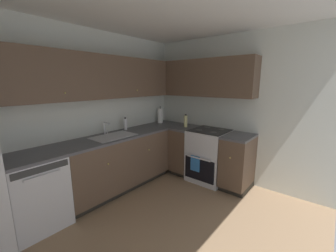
# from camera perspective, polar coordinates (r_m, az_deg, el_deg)

# --- Properties ---
(ground_plane) EXTENTS (3.88, 3.09, 0.02)m
(ground_plane) POSITION_cam_1_polar(r_m,az_deg,el_deg) (2.67, -2.97, -28.13)
(ground_plane) COLOR #937556
(wall_back) EXTENTS (3.98, 0.05, 2.48)m
(wall_back) POSITION_cam_1_polar(r_m,az_deg,el_deg) (3.36, -23.45, 2.87)
(wall_back) COLOR silver
(wall_back) RESTS_ON ground_plane
(wall_right) EXTENTS (0.05, 3.19, 2.48)m
(wall_right) POSITION_cam_1_polar(r_m,az_deg,el_deg) (3.77, 17.43, 4.17)
(wall_right) COLOR silver
(wall_right) RESTS_ON ground_plane
(dishwasher) EXTENTS (0.60, 0.63, 0.86)m
(dishwasher) POSITION_cam_1_polar(r_m,az_deg,el_deg) (3.03, -32.46, -15.10)
(dishwasher) COLOR silver
(dishwasher) RESTS_ON ground_plane
(lower_cabinets_back) EXTENTS (1.79, 0.62, 0.86)m
(lower_cabinets_back) POSITION_cam_1_polar(r_m,az_deg,el_deg) (3.52, -13.44, -9.73)
(lower_cabinets_back) COLOR brown
(lower_cabinets_back) RESTS_ON ground_plane
(countertop_back) EXTENTS (3.00, 0.60, 0.03)m
(countertop_back) POSITION_cam_1_polar(r_m,az_deg,el_deg) (3.38, -13.80, -2.74)
(countertop_back) COLOR #4C4C51
(countertop_back) RESTS_ON lower_cabinets_back
(lower_cabinets_right) EXTENTS (0.62, 1.40, 0.86)m
(lower_cabinets_right) POSITION_cam_1_polar(r_m,az_deg,el_deg) (3.76, 11.51, -8.22)
(lower_cabinets_right) COLOR brown
(lower_cabinets_right) RESTS_ON ground_plane
(countertop_right) EXTENTS (0.60, 1.40, 0.03)m
(countertop_right) POSITION_cam_1_polar(r_m,az_deg,el_deg) (3.63, 11.77, -1.64)
(countertop_right) COLOR #4C4C51
(countertop_right) RESTS_ON lower_cabinets_right
(oven_range) EXTENTS (0.68, 0.62, 1.05)m
(oven_range) POSITION_cam_1_polar(r_m,az_deg,el_deg) (3.78, 11.12, -7.74)
(oven_range) COLOR silver
(oven_range) RESTS_ON ground_plane
(upper_cabinets_back) EXTENTS (2.68, 0.34, 0.63)m
(upper_cabinets_back) POSITION_cam_1_polar(r_m,az_deg,el_deg) (3.30, -18.35, 12.53)
(upper_cabinets_back) COLOR brown
(upper_cabinets_right) EXTENTS (0.32, 1.95, 0.63)m
(upper_cabinets_right) POSITION_cam_1_polar(r_m,az_deg,el_deg) (3.83, 8.72, 12.79)
(upper_cabinets_right) COLOR brown
(sink) EXTENTS (0.65, 0.40, 0.10)m
(sink) POSITION_cam_1_polar(r_m,az_deg,el_deg) (3.32, -14.57, -3.46)
(sink) COLOR #B7B7BC
(sink) RESTS_ON countertop_back
(faucet) EXTENTS (0.07, 0.16, 0.20)m
(faucet) POSITION_cam_1_polar(r_m,az_deg,el_deg) (3.45, -16.67, -0.26)
(faucet) COLOR silver
(faucet) RESTS_ON countertop_back
(soap_bottle) EXTENTS (0.06, 0.06, 0.23)m
(soap_bottle) POSITION_cam_1_polar(r_m,az_deg,el_deg) (3.69, -11.53, 0.46)
(soap_bottle) COLOR silver
(soap_bottle) RESTS_ON countertop_back
(paper_towel_roll) EXTENTS (0.11, 0.11, 0.35)m
(paper_towel_roll) POSITION_cam_1_polar(r_m,az_deg,el_deg) (4.27, -2.13, 2.82)
(paper_towel_roll) COLOR white
(paper_towel_roll) RESTS_ON countertop_back
(oil_bottle) EXTENTS (0.07, 0.07, 0.24)m
(oil_bottle) POSITION_cam_1_polar(r_m,az_deg,el_deg) (3.88, 4.83, 1.37)
(oil_bottle) COLOR beige
(oil_bottle) RESTS_ON countertop_right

